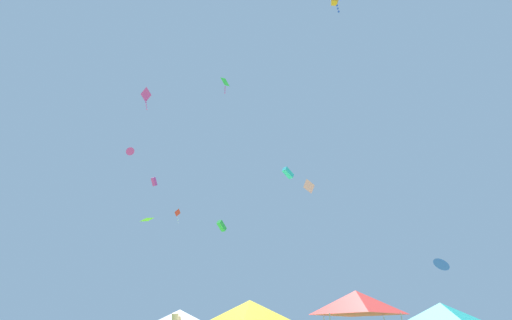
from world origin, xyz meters
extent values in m
pyramid|color=yellow|center=(-1.30, 10.49, 2.66)|extent=(2.93, 2.93, 0.94)
pyramid|color=red|center=(3.81, 11.42, 3.07)|extent=(3.37, 3.37, 1.08)
pyramid|color=teal|center=(8.11, 12.60, 2.64)|extent=(2.91, 2.91, 0.93)
pyramid|color=white|center=(-5.34, 12.71, 2.44)|extent=(2.69, 2.69, 0.86)
cube|color=green|center=(-3.66, 14.57, 7.97)|extent=(0.60, 0.82, 0.67)
pyramid|color=green|center=(-3.79, 14.04, 19.63)|extent=(0.73, 0.70, 0.64)
sphere|color=#D6389E|center=(-3.80, 13.97, 19.04)|extent=(0.10, 0.10, 0.10)
sphere|color=#D6389E|center=(-3.79, 13.91, 18.80)|extent=(0.10, 0.10, 0.10)
sphere|color=#D6389E|center=(-3.77, 13.85, 18.56)|extent=(0.10, 0.10, 0.10)
sphere|color=#D6389E|center=(-3.76, 13.80, 18.32)|extent=(0.10, 0.10, 0.10)
sphere|color=blue|center=(5.73, 13.48, 26.82)|extent=(0.17, 0.17, 0.17)
sphere|color=blue|center=(5.71, 13.34, 26.25)|extent=(0.17, 0.17, 0.17)
sphere|color=blue|center=(5.70, 13.20, 25.69)|extent=(0.17, 0.17, 0.17)
pyramid|color=#75D138|center=(-11.57, 20.67, 10.58)|extent=(1.04, 0.85, 0.37)
pyramid|color=red|center=(-10.51, 25.30, 12.67)|extent=(0.63, 0.63, 0.54)
sphere|color=white|center=(-10.44, 25.32, 12.14)|extent=(0.08, 0.08, 0.08)
sphere|color=white|center=(-10.39, 25.36, 11.88)|extent=(0.08, 0.08, 0.08)
sphere|color=white|center=(-10.34, 25.40, 11.62)|extent=(0.08, 0.08, 0.08)
cube|color=#D6389E|center=(-13.70, 25.77, 16.46)|extent=(0.61, 0.89, 0.96)
cone|color=blue|center=(13.44, 23.96, 6.95)|extent=(1.51, 1.62, 1.02)
cube|color=#2DB7CC|center=(0.79, 11.30, 10.06)|extent=(0.71, 0.78, 0.58)
pyramid|color=pink|center=(3.18, 27.62, 16.00)|extent=(1.25, 1.33, 0.98)
pyramid|color=#D6389E|center=(-13.56, 20.24, 23.97)|extent=(0.94, 0.88, 1.00)
sphere|color=#D6389E|center=(-13.48, 20.21, 23.22)|extent=(0.14, 0.14, 0.14)
sphere|color=#D6389E|center=(-13.42, 20.23, 22.95)|extent=(0.14, 0.14, 0.14)
sphere|color=#D6389E|center=(-13.35, 20.25, 22.68)|extent=(0.14, 0.14, 0.14)
sphere|color=#D6389E|center=(-13.29, 20.27, 22.41)|extent=(0.14, 0.14, 0.14)
sphere|color=#D6389E|center=(-13.22, 20.28, 22.14)|extent=(0.14, 0.14, 0.14)
cone|color=#D6389E|center=(-17.72, 26.78, 21.05)|extent=(1.15, 1.24, 0.87)
camera|label=1|loc=(0.64, -6.41, 1.74)|focal=23.40mm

